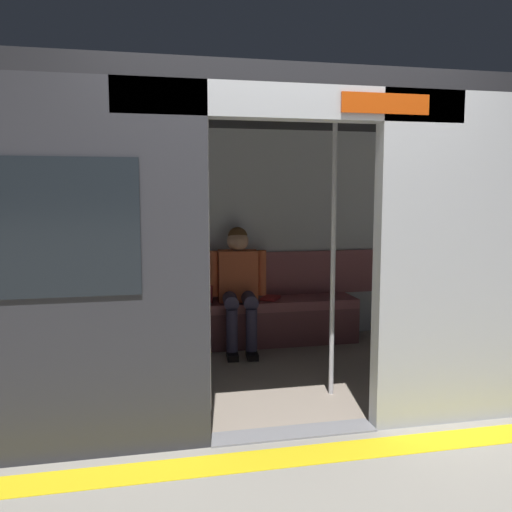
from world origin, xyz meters
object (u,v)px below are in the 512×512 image
Objects in this scene: bench_seat at (235,312)px; book at (270,298)px; grab_pole_door at (207,260)px; grab_pole_far at (333,255)px; handbag at (198,294)px; person_seated at (239,280)px; train_car at (245,196)px.

book is (-0.36, -0.04, 0.12)m from bench_seat.
grab_pole_door reaches higher than book.
grab_pole_far is at bearing -172.49° from grab_pole_door.
grab_pole_door is at bearing 85.87° from handbag.
person_seated is 4.53× the size of handbag.
handbag is at bearing -73.75° from train_car.
train_car is 24.62× the size of handbag.
bench_seat is 0.41m from handbag.
grab_pole_door reaches higher than bench_seat.
person_seated is 0.56× the size of grab_pole_far.
train_car is 0.87m from grab_pole_far.
handbag is at bearing -7.06° from bench_seat.
bench_seat is 1.66m from grab_pole_far.
bench_seat is at bearing -71.63° from grab_pole_far.
grab_pole_door is (0.83, 1.59, 0.60)m from book.
person_seated is 0.41m from handbag.
person_seated reaches higher than book.
grab_pole_far is (-0.55, 0.52, -0.42)m from train_car.
grab_pole_door reaches higher than person_seated.
train_car reaches higher than grab_pole_far.
bench_seat is at bearing 37.77° from book.
train_car reaches higher than bench_seat.
train_car is at bearing -121.50° from grab_pole_door.
grab_pole_far reaches higher than person_seated.
grab_pole_far reaches higher than bench_seat.
handbag reaches higher than bench_seat.
person_seated is at bearing 165.75° from handbag.
person_seated is 1.49m from grab_pole_far.
train_car is 1.46m from bench_seat.
train_car is 3.01× the size of grab_pole_door.
book is 0.10× the size of grab_pole_far.
grab_pole_door is (0.47, 1.55, 0.72)m from bench_seat.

